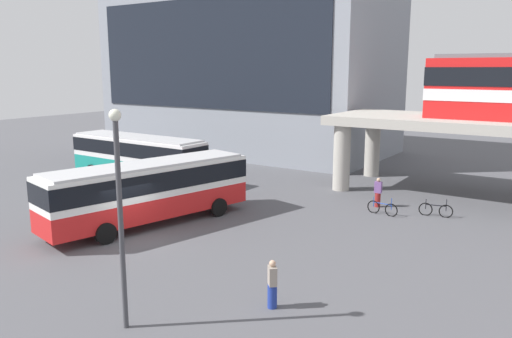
{
  "coord_description": "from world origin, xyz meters",
  "views": [
    {
      "loc": [
        17.42,
        -15.78,
        7.89
      ],
      "look_at": [
        1.44,
        8.18,
        2.2
      ],
      "focal_mm": 35.75,
      "sensor_mm": 36.0,
      "label": 1
    }
  ],
  "objects_px": {
    "station_building": "(249,64)",
    "bicycle_blue": "(382,208)",
    "pedestrian_near_building": "(272,286)",
    "pedestrian_by_bike_rack": "(378,193)",
    "bus_main": "(149,187)",
    "bus_secondary": "(137,153)",
    "bicycle_black": "(436,210)"
  },
  "relations": [
    {
      "from": "bicycle_black",
      "to": "bicycle_blue",
      "type": "bearing_deg",
      "value": -153.56
    },
    {
      "from": "station_building",
      "to": "bicycle_blue",
      "type": "bearing_deg",
      "value": -38.26
    },
    {
      "from": "bus_secondary",
      "to": "bicycle_blue",
      "type": "xyz_separation_m",
      "value": [
        17.54,
        1.38,
        -1.63
      ]
    },
    {
      "from": "station_building",
      "to": "bicycle_black",
      "type": "xyz_separation_m",
      "value": [
        21.88,
        -13.99,
        -7.94
      ]
    },
    {
      "from": "bus_main",
      "to": "pedestrian_near_building",
      "type": "relative_size",
      "value": 6.74
    },
    {
      "from": "pedestrian_near_building",
      "to": "pedestrian_by_bike_rack",
      "type": "xyz_separation_m",
      "value": [
        -1.64,
        14.2,
        0.02
      ]
    },
    {
      "from": "bicycle_black",
      "to": "pedestrian_near_building",
      "type": "xyz_separation_m",
      "value": [
        -1.69,
        -14.06,
        0.43
      ]
    },
    {
      "from": "bicycle_blue",
      "to": "bicycle_black",
      "type": "bearing_deg",
      "value": 26.44
    },
    {
      "from": "bus_secondary",
      "to": "bicycle_black",
      "type": "relative_size",
      "value": 6.25
    },
    {
      "from": "bus_secondary",
      "to": "bicycle_blue",
      "type": "bearing_deg",
      "value": 4.51
    },
    {
      "from": "station_building",
      "to": "pedestrian_by_bike_rack",
      "type": "bearing_deg",
      "value": -36.75
    },
    {
      "from": "station_building",
      "to": "pedestrian_near_building",
      "type": "bearing_deg",
      "value": -54.25
    },
    {
      "from": "station_building",
      "to": "bus_main",
      "type": "xyz_separation_m",
      "value": [
        10.0,
        -23.6,
        -6.31
      ]
    },
    {
      "from": "bicycle_black",
      "to": "pedestrian_near_building",
      "type": "relative_size",
      "value": 1.05
    },
    {
      "from": "bicycle_black",
      "to": "bus_main",
      "type": "bearing_deg",
      "value": -141.02
    },
    {
      "from": "station_building",
      "to": "pedestrian_near_building",
      "type": "distance_m",
      "value": 35.37
    },
    {
      "from": "station_building",
      "to": "pedestrian_near_building",
      "type": "relative_size",
      "value": 15.9
    },
    {
      "from": "pedestrian_near_building",
      "to": "pedestrian_by_bike_rack",
      "type": "height_order",
      "value": "pedestrian_by_bike_rack"
    },
    {
      "from": "bicycle_black",
      "to": "bus_secondary",
      "type": "bearing_deg",
      "value": -172.5
    },
    {
      "from": "bus_secondary",
      "to": "bicycle_blue",
      "type": "relative_size",
      "value": 6.2
    },
    {
      "from": "bus_main",
      "to": "pedestrian_by_bike_rack",
      "type": "relative_size",
      "value": 6.6
    },
    {
      "from": "station_building",
      "to": "bicycle_black",
      "type": "relative_size",
      "value": 15.08
    },
    {
      "from": "bus_main",
      "to": "bicycle_black",
      "type": "distance_m",
      "value": 15.36
    },
    {
      "from": "bus_main",
      "to": "pedestrian_by_bike_rack",
      "type": "height_order",
      "value": "bus_main"
    },
    {
      "from": "bus_main",
      "to": "bicycle_blue",
      "type": "height_order",
      "value": "bus_main"
    },
    {
      "from": "station_building",
      "to": "bus_secondary",
      "type": "bearing_deg",
      "value": -83.81
    },
    {
      "from": "bus_secondary",
      "to": "pedestrian_near_building",
      "type": "relative_size",
      "value": 6.59
    },
    {
      "from": "pedestrian_near_building",
      "to": "pedestrian_by_bike_rack",
      "type": "distance_m",
      "value": 14.29
    },
    {
      "from": "bus_main",
      "to": "bicycle_blue",
      "type": "distance_m",
      "value": 12.63
    },
    {
      "from": "bus_secondary",
      "to": "bicycle_black",
      "type": "bearing_deg",
      "value": 7.5
    },
    {
      "from": "pedestrian_near_building",
      "to": "pedestrian_by_bike_rack",
      "type": "relative_size",
      "value": 0.98
    },
    {
      "from": "bus_main",
      "to": "bus_secondary",
      "type": "distance_m",
      "value": 10.76
    }
  ]
}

